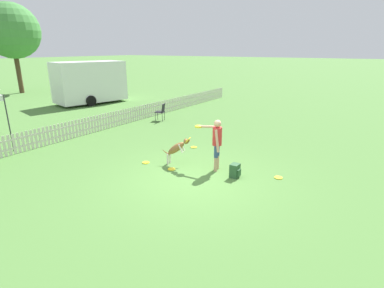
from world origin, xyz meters
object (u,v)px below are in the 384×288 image
frisbee_far_scatter (172,169)px  frisbee_near_dog (146,163)px  frisbee_near_handler (278,178)px  backpack_on_grass (235,171)px  frisbee_midfield (194,147)px  leaping_dog (177,148)px  folding_chair_center (161,111)px  handler_person (216,139)px  tree_left_grove (12,31)px  equipment_trailer (90,82)px

frisbee_far_scatter → frisbee_near_dog: bearing=91.0°
frisbee_near_handler → backpack_on_grass: size_ratio=0.58×
frisbee_midfield → leaping_dog: bearing=-163.7°
backpack_on_grass → folding_chair_center: (4.40, 6.27, 0.33)m
leaping_dog → folding_chair_center: 6.25m
handler_person → backpack_on_grass: size_ratio=3.87×
frisbee_near_dog → tree_left_grove: bearing=71.8°
frisbee_near_handler → frisbee_near_dog: size_ratio=1.00×
frisbee_near_dog → handler_person: bearing=-71.0°
leaping_dog → handler_person: bearing=90.3°
handler_person → folding_chair_center: bearing=38.5°
backpack_on_grass → equipment_trailer: size_ratio=0.08×
frisbee_near_dog → frisbee_midfield: 2.24m
frisbee_near_dog → equipment_trailer: (6.41, 10.63, 1.43)m
leaping_dog → frisbee_far_scatter: 0.70m
frisbee_near_handler → frisbee_midfield: (0.99, 3.56, 0.00)m
frisbee_far_scatter → folding_chair_center: bearing=41.6°
frisbee_midfield → backpack_on_grass: size_ratio=0.58×
frisbee_midfield → folding_chair_center: size_ratio=0.27×
equipment_trailer → frisbee_far_scatter: bearing=-106.4°
folding_chair_center → tree_left_grove: bearing=-116.7°
equipment_trailer → handler_person: bearing=-101.5°
frisbee_near_dog → equipment_trailer: equipment_trailer is taller
handler_person → frisbee_far_scatter: 1.66m
frisbee_far_scatter → tree_left_grove: size_ratio=0.03×
handler_person → frisbee_far_scatter: (-0.73, 1.14, -0.97)m
frisbee_midfield → frisbee_far_scatter: same height
frisbee_far_scatter → backpack_on_grass: backpack_on_grass is taller
frisbee_near_dog → backpack_on_grass: size_ratio=0.58×
handler_person → equipment_trailer: size_ratio=0.29×
frisbee_midfield → frisbee_far_scatter: bearing=-164.7°
handler_person → frisbee_near_dog: size_ratio=6.73×
handler_person → backpack_on_grass: (-0.18, -0.75, -0.78)m
frisbee_far_scatter → folding_chair_center: folding_chair_center is taller
handler_person → frisbee_near_dog: 2.49m
frisbee_midfield → backpack_on_grass: bearing=-123.3°
tree_left_grove → handler_person: bearing=-104.7°
handler_person → equipment_trailer: (5.66, 12.80, 0.46)m
frisbee_near_handler → frisbee_near_dog: same height
frisbee_midfield → frisbee_far_scatter: size_ratio=1.00×
leaping_dog → tree_left_grove: tree_left_grove is taller
leaping_dog → frisbee_far_scatter: size_ratio=4.39×
backpack_on_grass → frisbee_near_handler: bearing=-59.4°
folding_chair_center → equipment_trailer: 7.47m
frisbee_near_handler → equipment_trailer: bearing=70.4°
handler_person → folding_chair_center: (4.22, 5.53, -0.45)m
frisbee_far_scatter → tree_left_grove: (6.43, 20.61, 4.86)m
frisbee_near_handler → tree_left_grove: tree_left_grove is taller
frisbee_near_handler → frisbee_midfield: 3.70m
frisbee_near_handler → frisbee_midfield: same height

